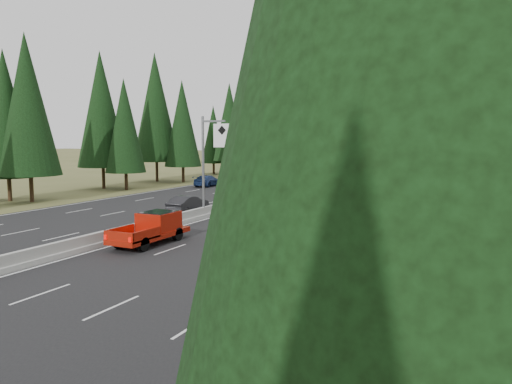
# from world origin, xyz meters

# --- Properties ---
(road) EXTENTS (32.00, 260.00, 0.08)m
(road) POSITION_xyz_m (0.00, 80.00, 0.04)
(road) COLOR black
(road) RESTS_ON ground
(shoulder_right) EXTENTS (3.60, 260.00, 0.06)m
(shoulder_right) POSITION_xyz_m (17.80, 80.00, 0.03)
(shoulder_right) COLOR olive
(shoulder_right) RESTS_ON ground
(shoulder_left) EXTENTS (3.60, 260.00, 0.06)m
(shoulder_left) POSITION_xyz_m (-17.80, 80.00, 0.03)
(shoulder_left) COLOR #4D5427
(shoulder_left) RESTS_ON ground
(median_barrier) EXTENTS (0.70, 260.00, 0.85)m
(median_barrier) POSITION_xyz_m (0.00, 80.00, 0.41)
(median_barrier) COLOR gray
(median_barrier) RESTS_ON road
(sign_gantry) EXTENTS (16.75, 0.98, 7.80)m
(sign_gantry) POSITION_xyz_m (8.92, 34.88, 5.27)
(sign_gantry) COLOR slate
(sign_gantry) RESTS_ON road
(hov_sign_pole) EXTENTS (2.80, 0.50, 8.00)m
(hov_sign_pole) POSITION_xyz_m (0.58, 24.97, 4.72)
(hov_sign_pole) COLOR slate
(hov_sign_pole) RESTS_ON road
(tree_row_right) EXTENTS (11.14, 242.60, 18.78)m
(tree_row_right) POSITION_xyz_m (21.98, 80.56, 8.73)
(tree_row_right) COLOR black
(tree_row_right) RESTS_ON ground
(tree_row_left) EXTENTS (11.62, 242.57, 18.89)m
(tree_row_left) POSITION_xyz_m (-21.96, 76.92, 9.30)
(tree_row_left) COLOR black
(tree_row_left) RESTS_ON ground
(silver_minivan) EXTENTS (2.85, 5.43, 1.46)m
(silver_minivan) POSITION_xyz_m (9.29, 38.72, 0.81)
(silver_minivan) COLOR silver
(silver_minivan) RESTS_ON road
(red_pickup) EXTENTS (2.02, 5.67, 1.85)m
(red_pickup) POSITION_xyz_m (2.29, 15.62, 1.10)
(red_pickup) COLOR black
(red_pickup) RESTS_ON road
(car_ahead_green) EXTENTS (1.72, 4.18, 1.42)m
(car_ahead_green) POSITION_xyz_m (8.69, 53.73, 0.79)
(car_ahead_green) COLOR #135537
(car_ahead_green) RESTS_ON road
(car_ahead_dkred) EXTENTS (1.94, 4.72, 1.52)m
(car_ahead_dkred) POSITION_xyz_m (9.51, 68.64, 0.84)
(car_ahead_dkred) COLOR #510B1A
(car_ahead_dkred) RESTS_ON road
(car_ahead_dkgrey) EXTENTS (2.11, 4.93, 1.42)m
(car_ahead_dkgrey) POSITION_xyz_m (9.37, 92.64, 0.79)
(car_ahead_dkgrey) COLOR black
(car_ahead_dkgrey) RESTS_ON road
(car_ahead_white) EXTENTS (2.21, 4.70, 1.30)m
(car_ahead_white) POSITION_xyz_m (4.83, 127.41, 0.73)
(car_ahead_white) COLOR white
(car_ahead_white) RESTS_ON road
(car_ahead_far) EXTENTS (2.31, 4.95, 1.64)m
(car_ahead_far) POSITION_xyz_m (3.61, 118.17, 0.90)
(car_ahead_far) COLOR black
(car_ahead_far) RESTS_ON road
(car_onc_near) EXTENTS (1.58, 4.50, 1.48)m
(car_onc_near) POSITION_xyz_m (-2.47, 26.50, 0.82)
(car_onc_near) COLOR black
(car_onc_near) RESTS_ON road
(car_onc_blue) EXTENTS (2.32, 5.12, 1.45)m
(car_onc_blue) POSITION_xyz_m (-12.98, 47.04, 0.81)
(car_onc_blue) COLOR navy
(car_onc_blue) RESTS_ON road
(car_onc_white) EXTENTS (1.76, 3.95, 1.32)m
(car_onc_white) POSITION_xyz_m (-1.50, 70.32, 0.74)
(car_onc_white) COLOR silver
(car_onc_white) RESTS_ON road
(car_onc_far) EXTENTS (2.50, 5.15, 1.41)m
(car_onc_far) POSITION_xyz_m (-10.73, 109.63, 0.78)
(car_onc_far) COLOR black
(car_onc_far) RESTS_ON road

